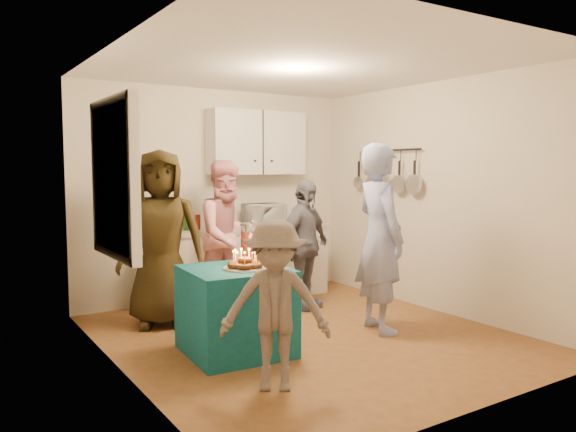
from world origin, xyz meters
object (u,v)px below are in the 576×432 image
man_birthday (380,238)px  punch_jar (252,244)px  party_table (236,310)px  woman_back_right (304,244)px  counter (243,265)px  child_near_left (275,306)px  woman_back_left (161,238)px  woman_back_center (229,236)px  microwave (264,215)px

man_birthday → punch_jar: bearing=85.2°
party_table → woman_back_right: (1.40, 0.97, 0.37)m
counter → child_near_left: (-1.15, -2.64, 0.20)m
party_table → child_near_left: (-0.14, -0.89, 0.25)m
party_table → woman_back_left: bearing=101.4°
party_table → woman_back_center: woman_back_center is taller
party_table → woman_back_left: (-0.24, 1.19, 0.53)m
counter → man_birthday: man_birthday is taller
microwave → child_near_left: 3.05m
party_table → woman_back_center: (0.62, 1.35, 0.48)m
party_table → man_birthday: 1.63m
child_near_left → woman_back_left: bearing=126.7°
man_birthday → party_table: bearing=96.3°
microwave → woman_back_right: size_ratio=0.33×
punch_jar → woman_back_center: woman_back_center is taller
child_near_left → man_birthday: bearing=57.0°
party_table → woman_back_left: 1.33m
woman_back_right → microwave: bearing=75.1°
counter → woman_back_center: (-0.39, -0.40, 0.43)m
woman_back_right → child_near_left: size_ratio=1.19×
counter → microwave: microwave is taller
microwave → woman_back_left: size_ratio=0.27×
woman_back_center → party_table: bearing=-119.5°
party_table → man_birthday: size_ratio=0.45×
party_table → punch_jar: punch_jar is taller
counter → punch_jar: size_ratio=6.47×
man_birthday → woman_back_right: size_ratio=1.25×
counter → woman_back_right: (0.39, -0.79, 0.32)m
microwave → woman_back_center: woman_back_center is taller
party_table → woman_back_left: woman_back_left is taller
punch_jar → woman_back_left: 1.11m
microwave → counter: bearing=-178.8°
man_birthday → child_near_left: bearing=126.1°
man_birthday → counter: bearing=27.8°
microwave → party_table: (-1.32, -1.76, -0.67)m
woman_back_right → counter: bearing=95.7°
counter → woman_back_left: woman_back_left is taller
microwave → man_birthday: bearing=-82.8°
woman_back_left → woman_back_center: bearing=33.1°
woman_back_right → man_birthday: bearing=-104.4°
punch_jar → child_near_left: size_ratio=0.27×
man_birthday → woman_back_left: bearing=65.1°
microwave → woman_back_center: bearing=-149.1°
microwave → woman_back_right: bearing=-83.1°
party_table → punch_jar: (0.29, 0.21, 0.55)m
woman_back_right → punch_jar: bearing=-166.4°
microwave → punch_jar: (-1.03, -1.54, -0.12)m
microwave → woman_back_center: 0.83m
man_birthday → woman_back_right: 1.17m
counter → man_birthday: 2.06m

